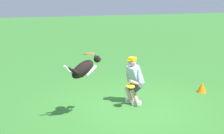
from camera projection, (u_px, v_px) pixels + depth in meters
name	position (u px, v px, depth m)	size (l,w,h in m)	color
ground_plane	(129.00, 108.00, 8.07)	(60.00, 60.00, 0.00)	#34752D
person	(134.00, 79.00, 8.24)	(0.54, 0.68, 1.29)	silver
dog	(84.00, 68.00, 7.16)	(0.99, 0.51, 0.57)	black
frisbee_flying	(89.00, 54.00, 7.17)	(0.26, 0.26, 0.02)	#ED5A23
frisbee_held	(130.00, 86.00, 7.90)	(0.22, 0.22, 0.02)	yellow
training_cone	(202.00, 87.00, 9.31)	(0.28, 0.28, 0.32)	orange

